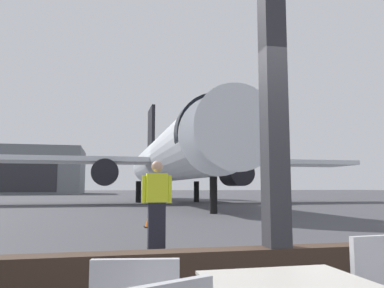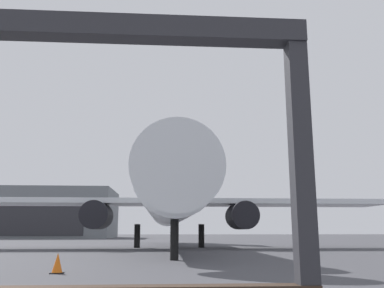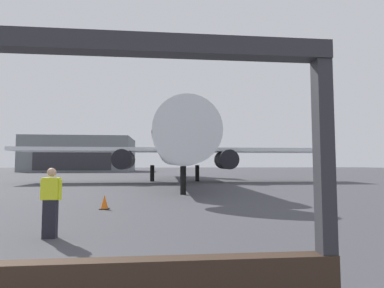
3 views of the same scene
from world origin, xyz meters
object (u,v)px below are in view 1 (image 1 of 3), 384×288
ground_crew_worker (157,205)px  distant_hangar (14,171)px  airplane (171,158)px  traffic_cone (150,218)px

ground_crew_worker → distant_hangar: size_ratio=0.07×
airplane → distant_hangar: size_ratio=1.30×
traffic_cone → distant_hangar: size_ratio=0.02×
ground_crew_worker → traffic_cone: (0.40, 4.69, -0.62)m
distant_hangar → traffic_cone: bearing=-74.3°
traffic_cone → ground_crew_worker: bearing=-94.9°
ground_crew_worker → traffic_cone: 4.75m
ground_crew_worker → distant_hangar: (-17.83, 69.47, 3.33)m
ground_crew_worker → distant_hangar: bearing=104.4°
airplane → traffic_cone: 18.31m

